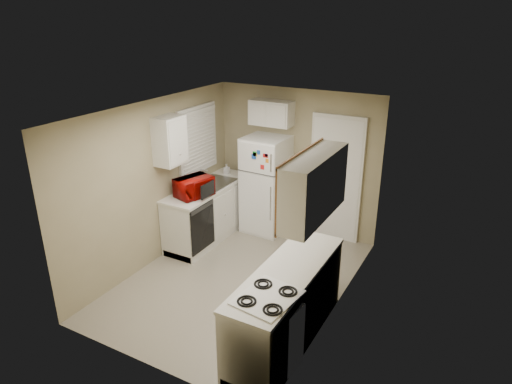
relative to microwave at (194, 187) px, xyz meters
The scene contains 19 objects.
floor 1.55m from the microwave, 23.47° to the right, with size 3.80×3.80×0.00m, color #B0A691.
ceiling 1.76m from the microwave, 23.47° to the right, with size 3.80×3.80×0.00m, color white.
wall_left 0.60m from the microwave, 128.29° to the right, with size 3.80×3.80×0.00m, color tan.
wall_right 2.49m from the microwave, 10.50° to the right, with size 3.80×3.80×0.00m, color tan.
wall_back 1.79m from the microwave, 54.23° to the left, with size 2.80×2.80×0.00m, color tan.
wall_front 2.58m from the microwave, 66.10° to the right, with size 2.80×2.80×0.00m, color tan.
left_counter 0.75m from the microwave, 97.32° to the left, with size 0.60×1.80×0.90m, color silver.
dishwasher 0.63m from the microwave, 33.30° to the right, with size 0.03×0.58×0.72m, color black.
sink 0.63m from the microwave, 95.49° to the left, with size 0.54×0.74×0.16m, color gray.
microwave is the anchor object (origin of this frame).
soap_bottle 1.11m from the microwave, 95.58° to the left, with size 0.08×0.08×0.18m, color silver.
window_blinds 0.87m from the microwave, 117.99° to the left, with size 0.10×0.98×1.08m, color silver.
upper_cabinet_left 0.81m from the microwave, 131.71° to the right, with size 0.30×0.45×0.70m, color silver.
refrigerator 1.32m from the microwave, 60.71° to the left, with size 0.67×0.65×1.64m, color white.
cabinet_over_fridge 1.73m from the microwave, 63.65° to the left, with size 0.70×0.30×0.40m, color silver.
interior_door 2.24m from the microwave, 38.92° to the left, with size 0.86×0.06×2.08m, color white.
right_counter 2.55m from the microwave, 30.32° to the right, with size 0.60×2.00×0.90m, color silver.
stove 2.92m from the microwave, 39.64° to the right, with size 0.51×0.63×0.77m, color white.
upper_cabinet_right 2.59m from the microwave, 22.57° to the right, with size 0.30×1.20×0.70m, color silver.
Camera 1 is at (2.85, -4.72, 3.53)m, focal length 32.00 mm.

